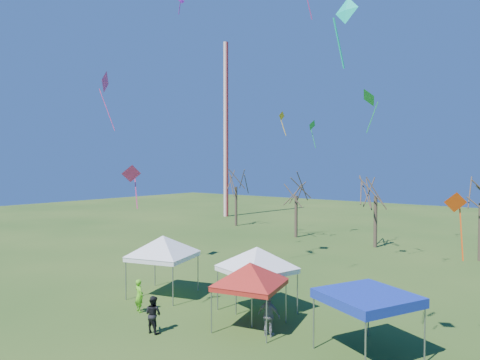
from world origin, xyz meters
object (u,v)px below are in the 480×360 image
Objects in this scene: tent_red at (250,267)px; tent_blue at (367,298)px; radio_mast at (226,130)px; tent_white_mid at (257,251)px; tree_0 at (236,173)px; person_grey at (269,315)px; tent_white_west at (163,240)px; person_dark at (153,314)px; tree_1 at (296,181)px; tree_2 at (376,178)px; person_green at (139,296)px.

tent_red reaches higher than tent_blue.
radio_mast is 5.99× the size of tent_white_mid.
tree_0 is 4.66× the size of person_grey.
radio_mast is 38.78m from tent_white_west.
tree_1 is at bearing -79.26° from person_dark.
tent_white_west is at bearing 172.76° from tent_red.
person_grey is at bearing -12.36° from tent_red.
person_grey is at bearing -152.82° from person_dark.
tree_2 is 4.52× the size of person_grey.
radio_mast is 13.80× the size of person_grey.
person_green is 0.91× the size of person_grey.
tent_red reaches higher than person_green.
tent_red is (0.97, -1.89, -0.29)m from tent_white_mid.
tent_blue is 2.30× the size of person_grey.
tent_red is 2.10× the size of person_grey.
person_dark is at bearing -156.58° from tent_blue.
tent_red reaches higher than person_grey.
tree_1 is at bearing 178.15° from tree_2.
radio_mast is at bearing -53.28° from person_grey.
tree_0 reaches higher than person_grey.
radio_mast is at bearing 151.52° from tree_1.
radio_mast is at bearing -60.68° from person_dark.
tent_white_west is at bearing -55.49° from radio_mast.
tree_2 reaches higher than person_dark.
tree_2 is 24.85m from person_green.
radio_mast is 15.31× the size of person_dark.
tent_blue is (6.27, -1.38, -0.82)m from tent_white_mid.
person_dark is 2.94m from person_green.
tent_white_mid is (5.85, 1.02, -0.09)m from tent_white_west.
tree_2 is at bearing 96.46° from tent_red.
radio_mast reaches higher than person_grey.
person_green is at bearing -97.45° from tree_2.
tree_2 is at bearing -97.52° from person_dark.
tent_white_mid reaches higher than person_grey.
person_grey is at bearing -169.14° from tent_blue.
radio_mast is 41.56m from tent_white_mid.
person_green reaches higher than person_dark.
tree_0 is at bearing 129.73° from tent_red.
person_green is (-4.69, -3.66, -2.26)m from tent_white_mid.
tree_1 reaches higher than tent_blue.
radio_mast reaches higher than tree_0.
tent_white_mid is 2.14m from tent_red.
tree_1 is 8.42m from tree_2.
radio_mast reaches higher than tree_2.
person_green is (15.34, -27.04, -5.66)m from tree_0.
person_dark is at bearing -91.16° from tree_2.
person_dark is at bearing 167.24° from person_green.
tree_1 is 25.22m from tent_red.
tree_0 is 10.47m from tree_1.
tree_2 is at bearing -9.24° from tree_0.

